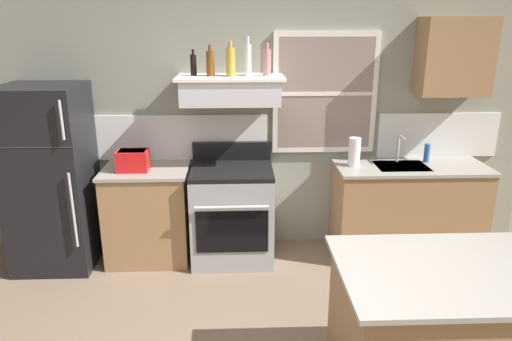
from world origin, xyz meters
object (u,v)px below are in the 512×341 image
bottle_champagne_gold_foil (230,62)px  bottle_clear_tall (248,59)px  refrigerator (51,178)px  bottle_rose_pink (267,62)px  bottle_amber_wine (210,63)px  kitchen_island (454,337)px  dish_soap_bottle (427,153)px  paper_towel_roll (354,152)px  stove_range (232,213)px  toaster (133,160)px  bottle_balsamic_dark (193,65)px

bottle_champagne_gold_foil → bottle_clear_tall: (0.15, 0.03, 0.02)m
refrigerator → bottle_rose_pink: size_ratio=5.92×
bottle_clear_tall → bottle_rose_pink: bottle_clear_tall is taller
refrigerator → bottle_amber_wine: bottle_amber_wine is taller
bottle_clear_tall → kitchen_island: bearing=-59.8°
bottle_clear_tall → dish_soap_bottle: size_ratio=1.90×
bottle_clear_tall → kitchen_island: 2.70m
paper_towel_roll → bottle_clear_tall: bearing=177.3°
refrigerator → kitchen_island: bearing=-32.4°
bottle_amber_wine → bottle_champagne_gold_foil: bottle_champagne_gold_foil is taller
stove_range → dish_soap_bottle: same height
bottle_amber_wine → bottle_rose_pink: 0.50m
refrigerator → dish_soap_bottle: refrigerator is taller
toaster → kitchen_island: size_ratio=0.21×
bottle_champagne_gold_foil → bottle_clear_tall: bottle_clear_tall is taller
refrigerator → bottle_champagne_gold_foil: 1.95m
paper_towel_roll → kitchen_island: size_ratio=0.19×
stove_range → bottle_rose_pink: bearing=18.4°
bottle_amber_wine → refrigerator: bearing=-175.6°
bottle_balsamic_dark → dish_soap_bottle: (2.21, -0.00, -0.84)m
stove_range → bottle_rose_pink: bottle_rose_pink is taller
bottle_rose_pink → dish_soap_bottle: bottle_rose_pink is taller
bottle_clear_tall → paper_towel_roll: 1.30m
bottle_rose_pink → bottle_balsamic_dark: bearing=177.5°
refrigerator → kitchen_island: (2.96, -1.88, -0.39)m
refrigerator → kitchen_island: refrigerator is taller
bottle_amber_wine → paper_towel_roll: bearing=-2.3°
stove_range → kitchen_island: stove_range is taller
bottle_champagne_gold_foil → kitchen_island: size_ratio=0.22×
bottle_balsamic_dark → bottle_clear_tall: bearing=-6.2°
paper_towel_roll → dish_soap_bottle: (0.73, 0.10, -0.04)m
bottle_champagne_gold_foil → bottle_amber_wine: bearing=170.1°
refrigerator → bottle_clear_tall: bearing=3.4°
paper_towel_roll → bottle_amber_wine: bearing=177.7°
bottle_clear_tall → paper_towel_roll: bearing=-2.7°
stove_range → bottle_amber_wine: (-0.17, 0.09, 1.39)m
refrigerator → bottle_balsamic_dark: size_ratio=7.37×
paper_towel_roll → kitchen_island: 2.03m
toaster → kitchen_island: (2.20, -1.87, -0.55)m
bottle_balsamic_dark → kitchen_island: size_ratio=0.16×
bottle_balsamic_dark → kitchen_island: 2.96m
bottle_champagne_gold_foil → dish_soap_bottle: (1.88, 0.08, -0.87)m
refrigerator → bottle_amber_wine: size_ratio=6.26×
toaster → dish_soap_bottle: toaster is taller
stove_range → bottle_amber_wine: 1.41m
bottle_balsamic_dark → bottle_amber_wine: size_ratio=0.85×
bottle_amber_wine → dish_soap_bottle: size_ratio=1.50×
bottle_amber_wine → bottle_champagne_gold_foil: (0.18, -0.03, 0.02)m
refrigerator → bottle_rose_pink: (1.98, 0.13, 1.02)m
refrigerator → stove_range: bearing=0.8°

